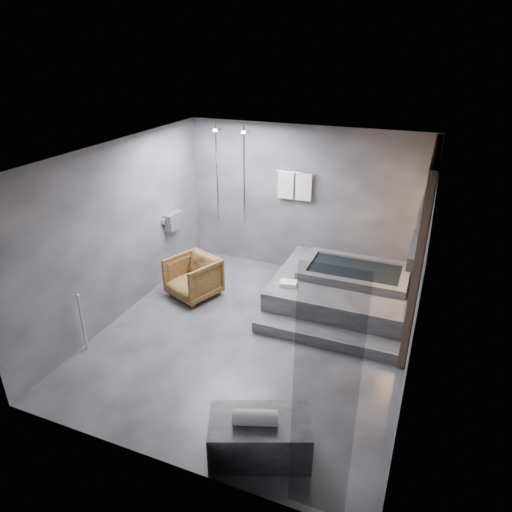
% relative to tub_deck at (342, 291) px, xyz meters
% --- Properties ---
extents(room, '(5.00, 5.04, 2.82)m').
position_rel_tub_deck_xyz_m(room, '(-0.65, -1.21, 1.48)').
color(room, '#303032').
rests_on(room, ground).
extents(tub_deck, '(2.20, 2.00, 0.50)m').
position_rel_tub_deck_xyz_m(tub_deck, '(0.00, 0.00, 0.00)').
color(tub_deck, '#353538').
rests_on(tub_deck, ground).
extents(tub_step, '(2.20, 0.36, 0.18)m').
position_rel_tub_deck_xyz_m(tub_step, '(0.00, -1.18, -0.16)').
color(tub_step, '#353538').
rests_on(tub_step, ground).
extents(concrete_bench, '(1.22, 0.95, 0.49)m').
position_rel_tub_deck_xyz_m(concrete_bench, '(-0.15, -3.46, -0.01)').
color(concrete_bench, '#2D2D2F').
rests_on(concrete_bench, ground).
extents(driftwood_chair, '(1.02, 1.03, 0.72)m').
position_rel_tub_deck_xyz_m(driftwood_chair, '(-2.49, -0.68, 0.11)').
color(driftwood_chair, '#412710').
rests_on(driftwood_chair, ground).
extents(rolled_towel, '(0.50, 0.32, 0.17)m').
position_rel_tub_deck_xyz_m(rolled_towel, '(-0.17, -3.53, 0.32)').
color(rolled_towel, silver).
rests_on(rolled_towel, concrete_bench).
extents(deck_towel, '(0.30, 0.24, 0.07)m').
position_rel_tub_deck_xyz_m(deck_towel, '(-0.78, -0.58, 0.29)').
color(deck_towel, white).
rests_on(deck_towel, tub_deck).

